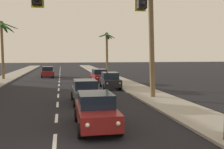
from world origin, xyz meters
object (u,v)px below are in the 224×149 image
(traffic_signal_mast, at_px, (146,13))
(sedan_lead_at_stop_bar, at_px, (96,110))
(sedan_third_in_queue, at_px, (85,91))
(sedan_oncoming_far, at_px, (48,72))
(palm_left_farthest, at_px, (2,37))
(palm_right_second, at_px, (151,13))
(palm_right_farthest, at_px, (107,46))
(sedan_parked_mid_kerb, at_px, (110,80))
(sedan_parked_nearest_kerb, at_px, (99,75))

(traffic_signal_mast, height_order, sedan_lead_at_stop_bar, traffic_signal_mast)
(traffic_signal_mast, distance_m, sedan_third_in_queue, 10.64)
(sedan_third_in_queue, bearing_deg, sedan_lead_at_stop_bar, -90.80)
(sedan_oncoming_far, relative_size, palm_left_farthest, 0.54)
(traffic_signal_mast, bearing_deg, sedan_oncoming_far, 98.99)
(sedan_lead_at_stop_bar, height_order, sedan_third_in_queue, same)
(palm_right_second, height_order, palm_right_farthest, palm_right_second)
(palm_right_second, bearing_deg, sedan_third_in_queue, -171.07)
(sedan_oncoming_far, relative_size, sedan_parked_mid_kerb, 1.00)
(sedan_oncoming_far, xyz_separation_m, palm_left_farthest, (-5.93, -3.39, 5.13))
(sedan_oncoming_far, bearing_deg, palm_left_farthest, -150.21)
(traffic_signal_mast, relative_size, sedan_parked_mid_kerb, 2.46)
(traffic_signal_mast, height_order, sedan_third_in_queue, traffic_signal_mast)
(sedan_oncoming_far, distance_m, palm_left_farthest, 8.54)
(sedan_third_in_queue, height_order, sedan_parked_nearest_kerb, same)
(traffic_signal_mast, height_order, palm_right_second, palm_right_second)
(sedan_third_in_queue, relative_size, sedan_parked_nearest_kerb, 1.00)
(sedan_oncoming_far, relative_size, palm_right_second, 0.45)
(sedan_parked_nearest_kerb, bearing_deg, sedan_oncoming_far, 128.15)
(sedan_parked_nearest_kerb, bearing_deg, palm_left_farthest, 156.98)
(palm_left_farthest, bearing_deg, sedan_lead_at_stop_bar, -69.52)
(sedan_third_in_queue, height_order, palm_left_farthest, palm_left_farthest)
(palm_right_farthest, bearing_deg, palm_left_farthest, -165.71)
(sedan_third_in_queue, xyz_separation_m, sedan_parked_mid_kerb, (3.32, 7.61, 0.00))
(traffic_signal_mast, height_order, sedan_oncoming_far, traffic_signal_mast)
(sedan_third_in_queue, bearing_deg, sedan_parked_nearest_kerb, 77.35)
(sedan_third_in_queue, xyz_separation_m, palm_left_farthest, (-9.77, 19.39, 5.13))
(palm_right_second, bearing_deg, sedan_parked_mid_kerb, 106.19)
(traffic_signal_mast, relative_size, palm_left_farthest, 1.34)
(traffic_signal_mast, xyz_separation_m, palm_right_second, (4.00, 10.53, 1.79))
(palm_right_farthest, bearing_deg, sedan_parked_nearest_kerb, -105.79)
(sedan_parked_mid_kerb, height_order, palm_left_farthest, palm_left_farthest)
(palm_left_farthest, bearing_deg, sedan_parked_mid_kerb, -41.97)
(sedan_third_in_queue, xyz_separation_m, sedan_parked_nearest_kerb, (3.12, 13.91, 0.00))
(sedan_oncoming_far, height_order, palm_right_second, palm_right_second)
(sedan_parked_nearest_kerb, xyz_separation_m, sedan_parked_mid_kerb, (0.20, -6.30, 0.00))
(traffic_signal_mast, xyz_separation_m, sedan_parked_mid_kerb, (2.03, 17.31, -4.16))
(sedan_oncoming_far, height_order, palm_right_farthest, palm_right_farthest)
(palm_left_farthest, bearing_deg, sedan_third_in_queue, -63.25)
(sedan_third_in_queue, distance_m, sedan_parked_nearest_kerb, 14.25)
(sedan_oncoming_far, xyz_separation_m, sedan_parked_nearest_kerb, (6.97, -8.87, 0.00))
(sedan_parked_nearest_kerb, height_order, palm_right_second, palm_right_second)
(sedan_oncoming_far, distance_m, sedan_parked_mid_kerb, 16.78)
(palm_left_farthest, bearing_deg, palm_right_second, -50.93)
(sedan_lead_at_stop_bar, relative_size, sedan_parked_mid_kerb, 0.99)
(traffic_signal_mast, bearing_deg, sedan_parked_mid_kerb, 83.32)
(traffic_signal_mast, bearing_deg, sedan_parked_nearest_kerb, 85.58)
(sedan_parked_mid_kerb, bearing_deg, palm_right_farthest, 81.08)
(palm_right_second, bearing_deg, palm_left_farthest, 129.07)
(traffic_signal_mast, distance_m, palm_left_farthest, 31.14)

